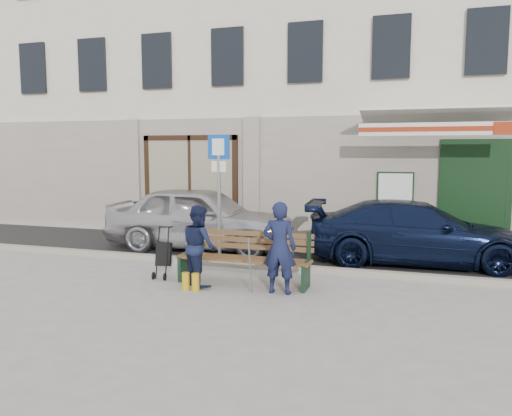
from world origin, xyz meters
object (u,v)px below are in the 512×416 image
at_px(car_silver, 201,218).
at_px(parking_sign, 219,178).
at_px(car_navy, 417,233).
at_px(stroller, 163,255).
at_px(man, 279,248).
at_px(woman, 199,245).
at_px(bench, 241,258).

distance_m(car_silver, parking_sign, 1.88).
bearing_deg(parking_sign, car_navy, 25.84).
bearing_deg(stroller, car_silver, 87.92).
distance_m(man, woman, 1.45).
distance_m(bench, woman, 0.77).
distance_m(parking_sign, woman, 2.01).
relative_size(car_silver, woman, 3.15).
bearing_deg(bench, man, -25.03).
bearing_deg(woman, car_navy, -98.71).
bearing_deg(man, stroller, -10.37).
height_order(car_silver, bench, car_silver).
distance_m(car_navy, stroller, 5.16).
distance_m(car_silver, bench, 3.24).
distance_m(car_navy, man, 3.65).
bearing_deg(stroller, car_navy, 19.40).
relative_size(car_silver, bench, 1.85).
height_order(car_silver, parking_sign, parking_sign).
height_order(car_navy, parking_sign, parking_sign).
bearing_deg(woman, bench, -111.25).
bearing_deg(car_silver, parking_sign, -143.97).
bearing_deg(bench, car_navy, 41.12).
bearing_deg(stroller, woman, -29.85).
bearing_deg(parking_sign, stroller, -103.57).
xyz_separation_m(car_navy, woman, (-3.60, -2.89, 0.06)).
xyz_separation_m(parking_sign, woman, (0.29, -1.67, -1.07)).
distance_m(woman, stroller, 0.94).
distance_m(car_silver, man, 4.02).
bearing_deg(man, bench, -26.99).
bearing_deg(man, parking_sign, -46.67).
relative_size(car_silver, stroller, 4.74).
distance_m(car_navy, parking_sign, 4.23).
distance_m(parking_sign, man, 2.65).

